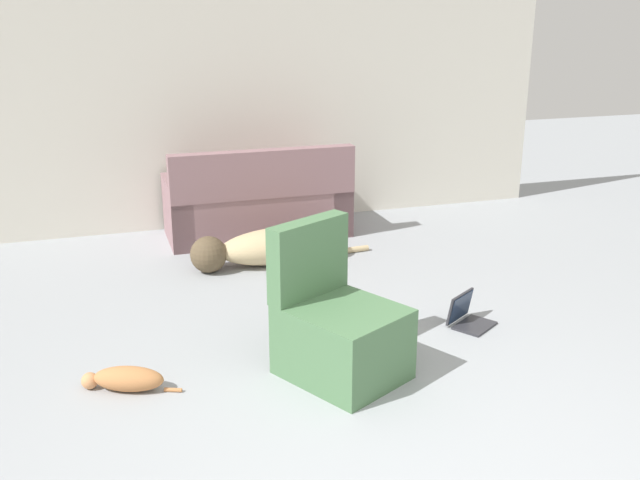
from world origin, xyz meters
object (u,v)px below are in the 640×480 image
Objects in this scene: couch at (258,206)px; dog at (270,247)px; laptop_open at (466,314)px; side_chair at (337,328)px; cat at (125,379)px.

couch is 0.84m from dog.
couch reaches higher than dog.
side_chair is at bearing 166.69° from laptop_open.
side_chair reaches higher than dog.
couch reaches higher than laptop_open.
couch is 2.84m from side_chair.
couch is 2.63m from laptop_open.
cat is 0.62× the size of side_chair.
dog is (-0.09, -0.82, -0.14)m from couch.
side_chair is at bearing -165.77° from cat.
dog is 1.79× the size of side_chair.
side_chair is (1.23, -0.18, 0.22)m from cat.
cat is at bearing 61.99° from couch.
dog is 2.26m from cat.
laptop_open is at bearing -8.18° from side_chair.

